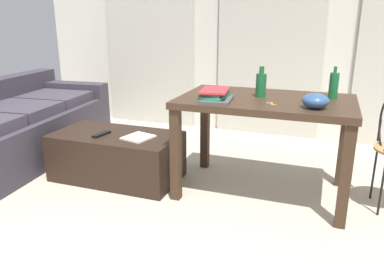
% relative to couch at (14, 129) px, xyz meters
% --- Properties ---
extents(ground_plane, '(8.25, 8.25, 0.00)m').
position_rel_couch_xyz_m(ground_plane, '(2.13, -0.36, -0.30)').
color(ground_plane, '#B2A893').
extents(wall_back, '(5.83, 0.10, 2.60)m').
position_rel_couch_xyz_m(wall_back, '(2.13, 1.76, 0.99)').
color(wall_back, silver).
rests_on(wall_back, ground).
extents(curtains, '(4.15, 0.03, 2.21)m').
position_rel_couch_xyz_m(curtains, '(2.13, 1.68, 0.80)').
color(curtains, beige).
rests_on(curtains, ground).
extents(couch, '(1.08, 2.15, 0.74)m').
position_rel_couch_xyz_m(couch, '(0.00, 0.00, 0.00)').
color(couch, '#38333D').
rests_on(couch, ground).
extents(coffee_table, '(1.05, 0.56, 0.40)m').
position_rel_couch_xyz_m(coffee_table, '(1.17, -0.06, -0.11)').
color(coffee_table, black).
rests_on(coffee_table, ground).
extents(craft_table, '(1.27, 0.79, 0.76)m').
position_rel_couch_xyz_m(craft_table, '(2.38, 0.10, 0.35)').
color(craft_table, '#382619').
rests_on(craft_table, ground).
extents(bottle_near, '(0.08, 0.08, 0.23)m').
position_rel_couch_xyz_m(bottle_near, '(2.33, 0.13, 0.55)').
color(bottle_near, '#195B2D').
rests_on(bottle_near, craft_table).
extents(bottle_far, '(0.07, 0.07, 0.24)m').
position_rel_couch_xyz_m(bottle_far, '(2.84, 0.25, 0.55)').
color(bottle_far, '#195B2D').
rests_on(bottle_far, craft_table).
extents(bowl, '(0.17, 0.17, 0.10)m').
position_rel_couch_xyz_m(bowl, '(2.74, -0.11, 0.50)').
color(bowl, '#2D4C7A').
rests_on(bowl, craft_table).
extents(book_stack, '(0.25, 0.31, 0.08)m').
position_rel_couch_xyz_m(book_stack, '(2.05, -0.11, 0.49)').
color(book_stack, '#4C4C51').
rests_on(book_stack, craft_table).
extents(scissors, '(0.08, 0.10, 0.00)m').
position_rel_couch_xyz_m(scissors, '(2.46, -0.10, 0.46)').
color(scissors, '#9EA0A5').
rests_on(scissors, craft_table).
extents(tv_remote_primary, '(0.08, 0.18, 0.02)m').
position_rel_couch_xyz_m(tv_remote_primary, '(1.08, -0.13, 0.10)').
color(tv_remote_primary, black).
rests_on(tv_remote_primary, coffee_table).
extents(magazine, '(0.25, 0.27, 0.01)m').
position_rel_couch_xyz_m(magazine, '(1.40, -0.10, 0.10)').
color(magazine, silver).
rests_on(magazine, coffee_table).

